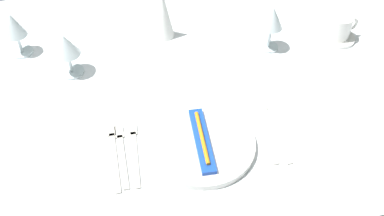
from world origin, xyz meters
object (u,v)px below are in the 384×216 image
(dinner_plate, at_px, (202,144))
(coffee_cup_left, at_px, (339,26))
(toothbrush_package, at_px, (202,140))
(fork_outer, at_px, (135,151))
(napkin_folded, at_px, (162,14))
(fork_inner, at_px, (122,153))
(wine_glass_left, at_px, (66,47))
(spoon_soup, at_px, (271,123))
(wine_glass_centre, at_px, (272,20))
(dinner_knife, at_px, (262,134))
(wine_glass_right, at_px, (14,27))
(fork_salad, at_px, (114,154))

(dinner_plate, relative_size, coffee_cup_left, 2.64)
(toothbrush_package, xyz_separation_m, fork_outer, (-0.17, 0.02, -0.02))
(toothbrush_package, relative_size, napkin_folded, 1.23)
(fork_inner, height_order, wine_glass_left, wine_glass_left)
(toothbrush_package, distance_m, fork_outer, 0.17)
(toothbrush_package, xyz_separation_m, fork_inner, (-0.20, 0.02, -0.02))
(toothbrush_package, relative_size, spoon_soup, 0.94)
(fork_outer, relative_size, spoon_soup, 0.93)
(coffee_cup_left, bearing_deg, wine_glass_centre, -179.83)
(dinner_knife, bearing_deg, napkin_folded, 110.84)
(dinner_plate, height_order, wine_glass_right, wine_glass_right)
(spoon_soup, bearing_deg, napkin_folded, 115.74)
(fork_outer, relative_size, wine_glass_right, 1.48)
(dinner_plate, xyz_separation_m, fork_inner, (-0.20, 0.02, -0.01))
(fork_inner, relative_size, wine_glass_right, 1.42)
(wine_glass_centre, height_order, wine_glass_right, wine_glass_centre)
(spoon_soup, bearing_deg, coffee_cup_left, 43.43)
(toothbrush_package, bearing_deg, wine_glass_right, 133.61)
(toothbrush_package, distance_m, fork_salad, 0.22)
(wine_glass_left, bearing_deg, wine_glass_right, 139.36)
(dinner_plate, bearing_deg, fork_salad, 174.87)
(wine_glass_centre, bearing_deg, fork_salad, -147.24)
(wine_glass_left, bearing_deg, dinner_knife, -36.61)
(fork_salad, relative_size, wine_glass_right, 1.55)
(coffee_cup_left, bearing_deg, fork_salad, -156.05)
(dinner_knife, distance_m, wine_glass_left, 0.61)
(fork_outer, xyz_separation_m, fork_salad, (-0.05, 0.00, -0.00))
(fork_outer, height_order, wine_glass_left, wine_glass_left)
(fork_inner, xyz_separation_m, napkin_folded, (0.18, 0.47, 0.08))
(wine_glass_left, bearing_deg, coffee_cup_left, -0.43)
(fork_salad, relative_size, napkin_folded, 1.28)
(fork_salad, bearing_deg, coffee_cup_left, 23.95)
(coffee_cup_left, distance_m, wine_glass_centre, 0.24)
(fork_outer, distance_m, fork_inner, 0.03)
(fork_outer, xyz_separation_m, wine_glass_centre, (0.47, 0.34, 0.10))
(dinner_knife, distance_m, spoon_soup, 0.05)
(wine_glass_centre, bearing_deg, coffee_cup_left, 0.17)
(dinner_plate, bearing_deg, wine_glass_centre, 49.89)
(dinner_plate, distance_m, fork_outer, 0.17)
(fork_outer, distance_m, dinner_knife, 0.33)
(wine_glass_right, xyz_separation_m, napkin_folded, (0.45, -0.01, -0.01))
(spoon_soup, height_order, wine_glass_left, wine_glass_left)
(fork_outer, bearing_deg, coffee_cup_left, 25.62)
(fork_inner, bearing_deg, dinner_knife, -2.00)
(wine_glass_centre, distance_m, wine_glass_left, 0.62)
(spoon_soup, bearing_deg, fork_inner, -177.25)
(fork_inner, bearing_deg, spoon_soup, 2.75)
(wine_glass_right, height_order, napkin_folded, napkin_folded)
(wine_glass_centre, bearing_deg, wine_glass_left, 179.34)
(dinner_plate, distance_m, wine_glass_left, 0.49)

